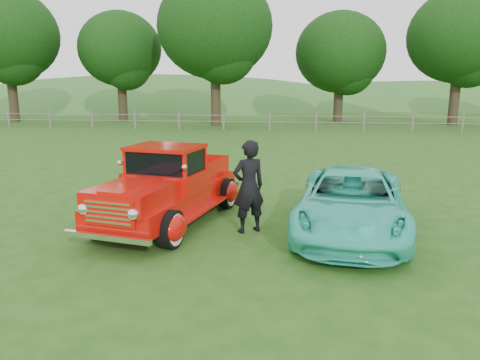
# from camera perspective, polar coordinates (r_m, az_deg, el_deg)

# --- Properties ---
(ground) EXTENTS (140.00, 140.00, 0.00)m
(ground) POSITION_cam_1_polar(r_m,az_deg,el_deg) (9.15, -3.20, -8.36)
(ground) COLOR #204D14
(ground) RESTS_ON ground
(distant_hills) EXTENTS (116.00, 60.00, 18.00)m
(distant_hills) POSITION_cam_1_polar(r_m,az_deg,el_deg) (68.58, 1.65, 5.59)
(distant_hills) COLOR #306826
(distant_hills) RESTS_ON ground
(fence_line) EXTENTS (48.00, 0.12, 1.20)m
(fence_line) POSITION_cam_1_polar(r_m,az_deg,el_deg) (30.59, 3.61, 7.20)
(fence_line) COLOR #686258
(fence_line) RESTS_ON ground
(tree_far_west) EXTENTS (7.60, 7.60, 9.93)m
(tree_far_west) POSITION_cam_1_polar(r_m,az_deg,el_deg) (40.71, -26.54, 15.49)
(tree_far_west) COLOR #2E2217
(tree_far_west) RESTS_ON ground
(tree_mid_west) EXTENTS (6.40, 6.40, 8.46)m
(tree_mid_west) POSITION_cam_1_polar(r_m,az_deg,el_deg) (38.92, -14.43, 15.18)
(tree_mid_west) COLOR #2E2217
(tree_mid_west) RESTS_ON ground
(tree_near_west) EXTENTS (8.00, 8.00, 10.42)m
(tree_near_west) POSITION_cam_1_polar(r_m,az_deg,el_deg) (34.08, -3.07, 18.13)
(tree_near_west) COLOR #2E2217
(tree_near_west) RESTS_ON ground
(tree_near_east) EXTENTS (6.80, 6.80, 8.33)m
(tree_near_east) POSITION_cam_1_polar(r_m,az_deg,el_deg) (37.67, 12.13, 14.94)
(tree_near_east) COLOR #2E2217
(tree_near_east) RESTS_ON ground
(tree_mid_east) EXTENTS (7.20, 7.20, 9.44)m
(tree_mid_east) POSITION_cam_1_polar(r_m,az_deg,el_deg) (37.40, 25.26, 15.54)
(tree_mid_east) COLOR #2E2217
(tree_mid_east) RESTS_ON ground
(red_pickup) EXTENTS (2.99, 5.24, 1.78)m
(red_pickup) POSITION_cam_1_polar(r_m,az_deg,el_deg) (10.70, -8.75, -1.00)
(red_pickup) COLOR black
(red_pickup) RESTS_ON ground
(teal_sedan) EXTENTS (2.82, 5.05, 1.33)m
(teal_sedan) POSITION_cam_1_polar(r_m,az_deg,el_deg) (10.12, 13.43, -2.70)
(teal_sedan) COLOR #33CCB1
(teal_sedan) RESTS_ON ground
(man) EXTENTS (0.86, 0.78, 1.98)m
(man) POSITION_cam_1_polar(r_m,az_deg,el_deg) (9.86, 1.06, -0.82)
(man) COLOR black
(man) RESTS_ON ground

